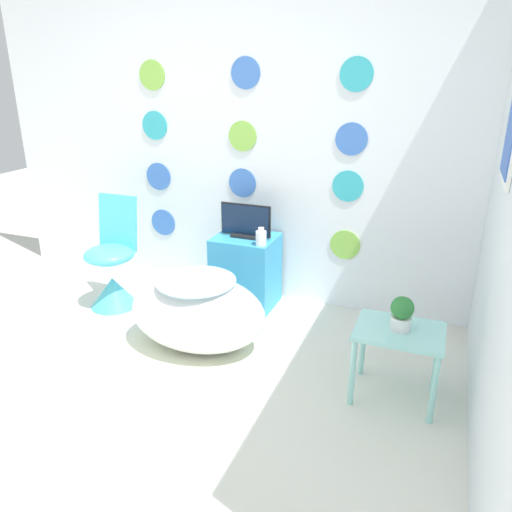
{
  "coord_description": "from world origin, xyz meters",
  "views": [
    {
      "loc": [
        1.49,
        -1.6,
        1.78
      ],
      "look_at": [
        0.48,
        0.94,
        0.75
      ],
      "focal_mm": 35.0,
      "sensor_mm": 36.0,
      "label": 1
    }
  ],
  "objects_px": {
    "tv": "(246,223)",
    "chair": "(112,273)",
    "vase": "(261,238)",
    "bathtub": "(198,312)",
    "potted_plant_left": "(402,313)"
  },
  "relations": [
    {
      "from": "chair",
      "to": "bathtub",
      "type": "bearing_deg",
      "value": -18.58
    },
    {
      "from": "bathtub",
      "to": "potted_plant_left",
      "type": "relative_size",
      "value": 4.84
    },
    {
      "from": "bathtub",
      "to": "chair",
      "type": "xyz_separation_m",
      "value": [
        -0.91,
        0.31,
        0.03
      ]
    },
    {
      "from": "chair",
      "to": "potted_plant_left",
      "type": "xyz_separation_m",
      "value": [
        2.22,
        -0.41,
        0.26
      ]
    },
    {
      "from": "tv",
      "to": "vase",
      "type": "height_order",
      "value": "tv"
    },
    {
      "from": "tv",
      "to": "chair",
      "type": "bearing_deg",
      "value": -157.54
    },
    {
      "from": "chair",
      "to": "potted_plant_left",
      "type": "distance_m",
      "value": 2.27
    },
    {
      "from": "vase",
      "to": "potted_plant_left",
      "type": "relative_size",
      "value": 0.68
    },
    {
      "from": "chair",
      "to": "tv",
      "type": "height_order",
      "value": "chair"
    },
    {
      "from": "bathtub",
      "to": "tv",
      "type": "height_order",
      "value": "tv"
    },
    {
      "from": "vase",
      "to": "potted_plant_left",
      "type": "bearing_deg",
      "value": -31.92
    },
    {
      "from": "bathtub",
      "to": "chair",
      "type": "bearing_deg",
      "value": 161.42
    },
    {
      "from": "tv",
      "to": "potted_plant_left",
      "type": "xyz_separation_m",
      "value": [
        1.25,
        -0.81,
        -0.14
      ]
    },
    {
      "from": "bathtub",
      "to": "tv",
      "type": "relative_size",
      "value": 2.35
    },
    {
      "from": "bathtub",
      "to": "vase",
      "type": "bearing_deg",
      "value": 67.36
    }
  ]
}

